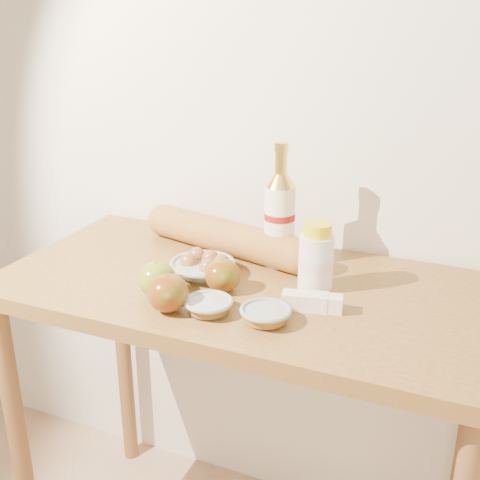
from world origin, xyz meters
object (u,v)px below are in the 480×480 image
object	(u,v)px
bourbon_bottle	(280,217)
cream_bottle	(316,259)
table	(245,327)
egg_bowl	(204,266)
baguette	(226,237)

from	to	relation	value
bourbon_bottle	cream_bottle	bearing A→B (deg)	-30.39
table	bourbon_bottle	bearing A→B (deg)	75.12
egg_bowl	baguette	size ratio (longest dim) A/B	0.36
baguette	cream_bottle	bearing A→B (deg)	-8.93
table	bourbon_bottle	xyz separation A→B (m)	(0.04, 0.14, 0.25)
table	baguette	distance (m)	0.26
bourbon_bottle	cream_bottle	size ratio (longest dim) A/B	1.96
bourbon_bottle	baguette	world-z (taller)	bourbon_bottle
bourbon_bottle	egg_bowl	size ratio (longest dim) A/B	1.60
bourbon_bottle	baguette	size ratio (longest dim) A/B	0.57
table	cream_bottle	world-z (taller)	cream_bottle
cream_bottle	bourbon_bottle	bearing A→B (deg)	149.71
table	egg_bowl	distance (m)	0.18
bourbon_bottle	egg_bowl	xyz separation A→B (m)	(-0.15, -0.14, -0.11)
cream_bottle	baguette	distance (m)	0.31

